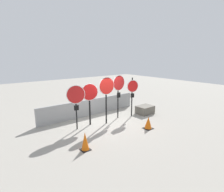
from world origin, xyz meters
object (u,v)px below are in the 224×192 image
Objects in this scene: stop_sign_2 at (107,91)px; stop_sign_1 at (90,96)px; traffic_cone_0 at (85,141)px; stop_sign_4 at (132,90)px; storage_crate at (145,110)px; stop_sign_0 at (76,98)px; stop_sign_3 at (119,87)px; traffic_cone_1 at (148,123)px.

stop_sign_1 is at bearing 157.67° from stop_sign_2.
stop_sign_1 is 3.04× the size of traffic_cone_0.
stop_sign_4 is (2.74, -0.40, 0.07)m from stop_sign_1.
storage_crate is (5.35, 1.63, -0.12)m from traffic_cone_0.
stop_sign_0 reaches higher than storage_crate.
stop_sign_4 is (0.83, -0.31, -0.23)m from stop_sign_3.
stop_sign_0 is 4.91m from storage_crate.
stop_sign_0 is at bearing 174.23° from stop_sign_2.
stop_sign_1 is 0.88× the size of stop_sign_2.
traffic_cone_0 reaches higher than storage_crate.
stop_sign_2 is at bearing 5.70° from stop_sign_0.
stop_sign_3 is at bearing 19.53° from stop_sign_2.
traffic_cone_0 is 3.61m from traffic_cone_1.
traffic_cone_1 is (2.09, -2.26, -1.29)m from stop_sign_1.
stop_sign_0 is at bearing -158.96° from stop_sign_1.
traffic_cone_0 is at bearing -112.41° from stop_sign_1.
stop_sign_2 is (1.66, -0.28, 0.20)m from stop_sign_0.
stop_sign_3 is 2.56m from storage_crate.
stop_sign_3 is (1.91, -0.09, 0.30)m from stop_sign_1.
stop_sign_2 is 3.42m from storage_crate.
storage_crate is (3.83, -0.50, -1.35)m from stop_sign_1.
storage_crate is at bearing 16.94° from traffic_cone_0.
stop_sign_2 is 2.75m from traffic_cone_1.
stop_sign_3 is at bearing 174.71° from stop_sign_4.
stop_sign_3 is at bearing 15.90° from stop_sign_0.
stop_sign_3 is 3.45× the size of traffic_cone_0.
stop_sign_3 is at bearing 10.59° from stop_sign_1.
stop_sign_4 is at bearing -23.90° from stop_sign_3.
stop_sign_1 is at bearing 23.12° from stop_sign_0.
stop_sign_0 is 2.49m from traffic_cone_0.
storage_crate is at bearing 5.79° from stop_sign_1.
storage_crate is at bearing 45.36° from traffic_cone_1.
stop_sign_4 is 3.22× the size of traffic_cone_0.
storage_crate is at bearing 10.63° from stop_sign_0.
traffic_cone_0 is at bearing -163.06° from storage_crate.
stop_sign_1 is 0.88× the size of stop_sign_3.
traffic_cone_0 is (-0.67, -2.01, -1.30)m from stop_sign_0.
stop_sign_2 is at bearing 178.09° from storage_crate.
stop_sign_3 is (1.10, 0.31, 0.03)m from stop_sign_2.
traffic_cone_1 is 0.60× the size of storage_crate.
stop_sign_0 is 0.95× the size of stop_sign_4.
stop_sign_0 is 1.00× the size of stop_sign_1.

